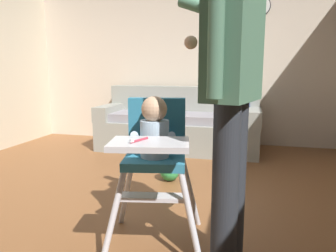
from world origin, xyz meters
The scene contains 7 objects.
ground centered at (0.00, 0.00, -0.05)m, with size 6.31×6.64×0.10m, color brown.
wall_far centered at (0.00, 2.55, 1.26)m, with size 5.51×0.06×2.52m, color beige.
couch centered at (0.02, 2.03, 0.33)m, with size 2.18×0.86×0.86m.
high_chair centered at (0.39, -0.47, 0.65)m, with size 0.70×0.80×0.95m.
adult_standing centered at (0.84, -0.60, 0.99)m, with size 0.50×0.59×1.73m.
toy_ball centered at (0.20, 0.70, 0.10)m, with size 0.20×0.20×0.20m, color green.
wall_clock centered at (1.05, 2.51, 1.96)m, with size 0.27×0.04×0.27m.
Camera 1 is at (0.92, -2.25, 1.08)m, focal length 33.93 mm.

